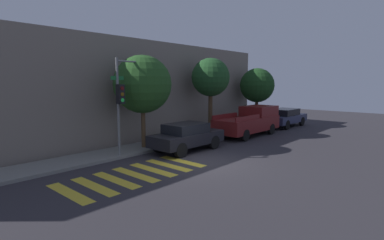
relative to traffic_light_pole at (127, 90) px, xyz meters
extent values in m
plane|color=#2D2B30|center=(1.51, -3.37, -3.25)|extent=(60.00, 60.00, 0.00)
cube|color=slate|center=(1.51, 0.87, -3.18)|extent=(26.00, 2.07, 0.14)
cube|color=slate|center=(1.51, 5.30, -0.19)|extent=(26.00, 6.00, 6.11)
cube|color=gold|center=(-4.26, -2.57, -3.25)|extent=(0.45, 2.60, 0.00)
cube|color=gold|center=(-3.37, -2.57, -3.25)|extent=(0.45, 2.60, 0.00)
cube|color=gold|center=(-2.49, -2.57, -3.25)|extent=(0.45, 2.60, 0.00)
cube|color=gold|center=(-1.60, -2.57, -3.25)|extent=(0.45, 2.60, 0.00)
cube|color=gold|center=(-0.71, -2.57, -3.25)|extent=(0.45, 2.60, 0.00)
cube|color=gold|center=(0.17, -2.57, -3.25)|extent=(0.45, 2.60, 0.00)
cube|color=gold|center=(1.06, -2.57, -3.25)|extent=(0.45, 2.60, 0.00)
cylinder|color=slate|center=(-0.49, 0.08, -0.89)|extent=(0.12, 0.12, 4.72)
cube|color=black|center=(-0.49, -0.13, -0.20)|extent=(0.30, 0.30, 0.90)
cylinder|color=#4C0C0C|center=(-0.49, -0.29, 0.07)|extent=(0.18, 0.02, 0.18)
cylinder|color=#593D0A|center=(-0.49, -0.29, -0.20)|extent=(0.18, 0.02, 0.18)
cylinder|color=#26E54C|center=(-0.49, -0.29, -0.47)|extent=(0.18, 0.02, 0.18)
cube|color=#19662D|center=(-0.49, 0.08, 0.54)|extent=(0.70, 0.02, 0.18)
cylinder|color=slate|center=(0.49, 0.08, 1.33)|extent=(1.95, 0.08, 0.08)
sphere|color=#F9E5B2|center=(1.46, 0.08, 1.23)|extent=(0.36, 0.36, 0.36)
cube|color=black|center=(2.81, -1.27, -2.58)|extent=(4.20, 1.74, 0.60)
cube|color=black|center=(2.71, -1.27, -2.03)|extent=(2.18, 1.53, 0.50)
cylinder|color=black|center=(4.12, -0.49, -2.88)|extent=(0.73, 0.22, 0.73)
cylinder|color=black|center=(4.12, -2.05, -2.88)|extent=(0.73, 0.22, 0.73)
cylinder|color=black|center=(1.51, -0.49, -2.88)|extent=(0.73, 0.22, 0.73)
cylinder|color=black|center=(1.51, -2.05, -2.88)|extent=(0.73, 0.22, 0.73)
cube|color=maroon|center=(8.77, -1.27, -2.44)|extent=(5.45, 1.97, 0.89)
cube|color=maroon|center=(10.27, -1.27, -1.65)|extent=(2.45, 1.82, 0.69)
cube|color=maroon|center=(7.41, -0.40, -1.85)|extent=(2.72, 0.08, 0.28)
cube|color=maroon|center=(7.41, -2.14, -1.85)|extent=(2.72, 0.08, 0.28)
cylinder|color=black|center=(10.46, -0.37, -2.88)|extent=(0.73, 0.22, 0.73)
cylinder|color=black|center=(10.46, -2.16, -2.88)|extent=(0.73, 0.22, 0.73)
cylinder|color=black|center=(7.08, -0.37, -2.88)|extent=(0.73, 0.22, 0.73)
cylinder|color=black|center=(7.08, -2.16, -2.88)|extent=(0.73, 0.22, 0.73)
cube|color=#2D3351|center=(14.58, -1.27, -2.59)|extent=(4.69, 1.82, 0.58)
cube|color=black|center=(14.46, -1.27, -2.04)|extent=(2.44, 1.60, 0.52)
cylinder|color=black|center=(16.04, -0.45, -2.88)|extent=(0.73, 0.22, 0.73)
cylinder|color=black|center=(16.04, -2.09, -2.88)|extent=(0.73, 0.22, 0.73)
cylinder|color=black|center=(13.13, -0.45, -2.88)|extent=(0.73, 0.22, 0.73)
cylinder|color=black|center=(13.13, -2.09, -2.88)|extent=(0.73, 0.22, 0.73)
cylinder|color=#4C3823|center=(1.43, 0.64, -2.07)|extent=(0.23, 0.23, 2.35)
sphere|color=#234C1E|center=(1.43, 0.64, 0.24)|extent=(3.04, 3.04, 3.04)
cylinder|color=#4C3823|center=(7.16, 0.64, -1.76)|extent=(0.28, 0.28, 2.98)
sphere|color=#1E4721|center=(7.16, 0.64, 0.68)|extent=(2.54, 2.54, 2.54)
cylinder|color=#42301E|center=(13.27, 0.64, -2.09)|extent=(0.26, 0.26, 2.31)
sphere|color=#193D19|center=(13.27, 0.64, 0.11)|extent=(2.78, 2.78, 2.78)
camera|label=1|loc=(-8.56, -11.81, 0.34)|focal=28.00mm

